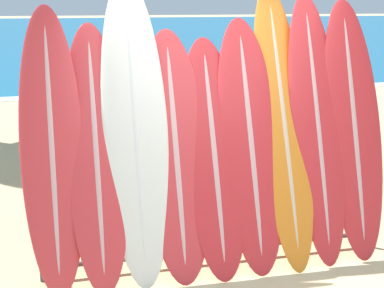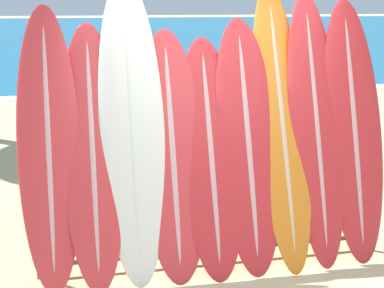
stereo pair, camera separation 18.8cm
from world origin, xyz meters
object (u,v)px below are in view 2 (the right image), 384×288
object	(u,v)px
surfboard_rack	(210,213)
person_mid_beach	(60,118)
surfboard_slot_8	(353,129)
surfboard_slot_5	(248,144)
surfboard_slot_1	(93,154)
surfboard_slot_2	(132,128)
surfboard_slot_7	(316,128)
surfboard_slot_3	(172,154)
surfboard_slot_4	(211,156)
person_near_water	(45,76)
surfboard_slot_0	(49,147)
surfboard_slot_6	(282,125)

from	to	relation	value
surfboard_rack	person_mid_beach	distance (m)	2.67
surfboard_slot_8	person_mid_beach	world-z (taller)	surfboard_slot_8
surfboard_slot_5	surfboard_slot_8	size ratio (longest dim) A/B	0.93
surfboard_slot_1	surfboard_slot_2	bearing A→B (deg)	9.52
surfboard_slot_7	person_mid_beach	xyz separation A→B (m)	(-2.35, 2.18, -0.27)
surfboard_slot_1	surfboard_slot_3	bearing A→B (deg)	-0.75
surfboard_slot_4	person_near_water	world-z (taller)	surfboard_slot_4
surfboard_slot_1	surfboard_slot_7	world-z (taller)	surfboard_slot_7
surfboard_slot_3	surfboard_slot_5	bearing A→B (deg)	0.88
surfboard_rack	surfboard_slot_1	xyz separation A→B (m)	(-0.99, 0.05, 0.59)
surfboard_slot_4	surfboard_slot_8	bearing A→B (deg)	1.83
surfboard_slot_3	surfboard_slot_8	size ratio (longest dim) A/B	0.89
surfboard_slot_3	person_mid_beach	distance (m)	2.45
surfboard_slot_1	surfboard_slot_3	size ratio (longest dim) A/B	1.03
surfboard_slot_1	surfboard_slot_4	size ratio (longest dim) A/B	1.07
surfboard_rack	surfboard_slot_4	size ratio (longest dim) A/B	1.51
surfboard_rack	surfboard_slot_1	world-z (taller)	surfboard_slot_1
surfboard_slot_4	person_near_water	size ratio (longest dim) A/B	1.18
surfboard_slot_0	surfboard_slot_4	world-z (taller)	surfboard_slot_0
surfboard_slot_0	surfboard_slot_6	bearing A→B (deg)	1.42
surfboard_slot_2	surfboard_slot_3	size ratio (longest dim) A/B	1.22
person_mid_beach	surfboard_slot_8	bearing A→B (deg)	16.67
surfboard_slot_2	surfboard_slot_4	bearing A→B (deg)	-6.85
surfboard_slot_5	surfboard_slot_8	bearing A→B (deg)	1.02
surfboard_slot_3	person_near_water	size ratio (longest dim) A/B	1.22
person_mid_beach	surfboard_slot_7	bearing A→B (deg)	12.76
surfboard_rack	surfboard_slot_3	size ratio (longest dim) A/B	1.46
surfboard_rack	surfboard_slot_6	size ratio (longest dim) A/B	1.23
surfboard_slot_1	surfboard_slot_6	xyz separation A→B (m)	(1.67, 0.07, 0.16)
surfboard_slot_0	surfboard_slot_1	bearing A→B (deg)	-2.97
person_mid_beach	surfboard_slot_6	bearing A→B (deg)	9.17
person_near_water	surfboard_slot_5	bearing A→B (deg)	58.06
surfboard_slot_4	person_near_water	distance (m)	6.21
surfboard_slot_3	surfboard_slot_5	world-z (taller)	surfboard_slot_5
surfboard_rack	surfboard_slot_5	bearing A→B (deg)	8.65
surfboard_slot_0	surfboard_slot_5	size ratio (longest dim) A/B	1.05
surfboard_slot_2	person_near_water	xyz separation A→B (m)	(-1.12, 5.87, -0.33)
person_mid_beach	surfboard_slot_2	bearing A→B (deg)	-16.28
surfboard_slot_2	person_near_water	distance (m)	5.98
surfboard_slot_0	surfboard_slot_4	size ratio (longest dim) A/B	1.14
surfboard_rack	surfboard_slot_6	distance (m)	1.01
surfboard_slot_5	surfboard_slot_2	bearing A→B (deg)	176.86
surfboard_slot_4	surfboard_slot_0	bearing A→B (deg)	178.24
surfboard_slot_2	surfboard_slot_8	size ratio (longest dim) A/B	1.08
person_near_water	surfboard_slot_8	bearing A→B (deg)	66.24
surfboard_slot_2	person_mid_beach	xyz separation A→B (m)	(-0.70, 2.15, -0.34)
surfboard_slot_0	person_near_water	world-z (taller)	surfboard_slot_0
surfboard_slot_5	surfboard_slot_4	bearing A→B (deg)	-175.78
surfboard_slot_1	surfboard_slot_3	world-z (taller)	surfboard_slot_1
surfboard_slot_0	surfboard_slot_8	size ratio (longest dim) A/B	0.98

